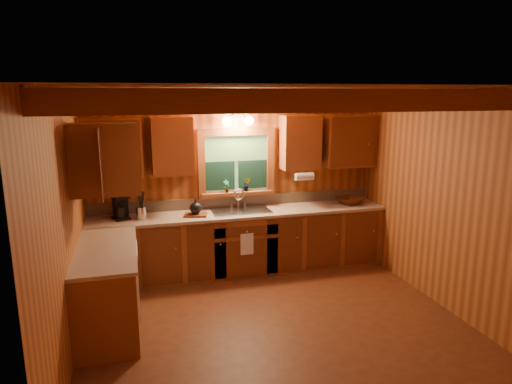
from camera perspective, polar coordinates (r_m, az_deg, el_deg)
The scene contains 20 objects.
room at distance 4.85m, azimuth 2.51°, elevation -2.54°, with size 4.20×4.20×4.20m.
ceiling_beams at distance 4.69m, azimuth 2.65°, elevation 11.66°, with size 4.20×2.54×0.18m.
base_cabinets at distance 6.19m, azimuth -5.65°, elevation -7.67°, with size 4.20×2.22×0.86m.
countertop at distance 6.06m, azimuth -5.63°, elevation -3.64°, with size 4.20×2.24×0.04m.
backsplash at distance 6.69m, azimuth -2.47°, elevation -1.17°, with size 4.20×0.02×0.16m, color tan.
dishwasher_panel at distance 5.56m, azimuth -14.68°, elevation -10.44°, with size 0.02×0.60×0.80m, color white.
upper_cabinets at distance 5.99m, azimuth -6.84°, elevation 5.52°, with size 4.19×1.77×0.78m.
window at distance 6.57m, azimuth -2.48°, elevation 3.46°, with size 1.12×0.08×1.00m.
window_sill at distance 6.60m, azimuth -2.35°, elevation -0.11°, with size 1.06×0.14×0.04m, color brown.
wall_sconce at distance 6.38m, azimuth -2.28°, elevation 8.94°, with size 0.45×0.21×0.17m.
paper_towel_roll at distance 6.55m, azimuth 6.08°, elevation 1.96°, with size 0.11×0.11×0.27m, color white.
dish_towel at distance 6.24m, azimuth -1.14°, elevation -6.57°, with size 0.18×0.01×0.30m, color white.
sink at distance 6.46m, azimuth -1.89°, elevation -2.81°, with size 0.82×0.48×0.43m.
coffee_maker at distance 6.29m, azimuth -16.69°, elevation -1.79°, with size 0.19×0.24×0.33m.
utensil_crock at distance 6.22m, azimuth -14.23°, elevation -2.48°, with size 0.13×0.13×0.38m.
cutting_board at distance 6.26m, azimuth -7.59°, elevation -2.86°, with size 0.31×0.22×0.03m, color #5F2C14.
teakettle at distance 6.23m, azimuth -7.61°, elevation -2.02°, with size 0.16×0.16×0.20m.
wicker_basket at distance 7.01m, azimuth 11.71°, elevation -1.07°, with size 0.39×0.39×0.10m, color #48230C.
potted_plant_left at distance 6.51m, azimuth -3.72°, elevation 0.72°, with size 0.10×0.07×0.18m, color #5F2C14.
potted_plant_right at distance 6.60m, azimuth -1.21°, elevation 0.97°, with size 0.11×0.09×0.20m, color #5F2C14.
Camera 1 is at (-1.45, -4.46, 2.55)m, focal length 31.82 mm.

